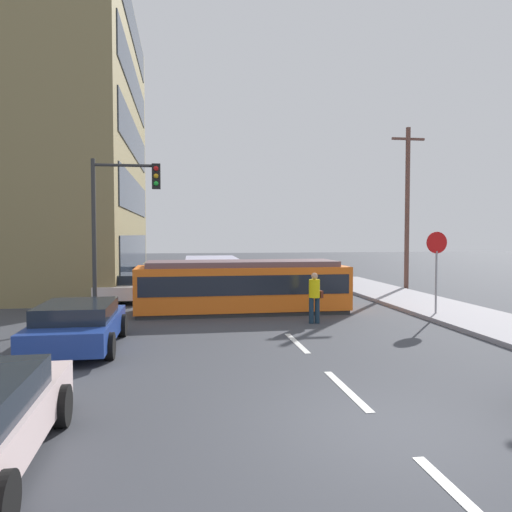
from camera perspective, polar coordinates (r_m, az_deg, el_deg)
The scene contains 15 objects.
ground_plane at distance 17.17m, azimuth 1.68°, elevation -7.27°, with size 120.00×120.00×0.00m, color #3D3F46.
lane_stripe_0 at distance 6.27m, azimuth 23.98°, elevation -25.44°, with size 0.16×2.40×0.01m, color silver.
lane_stripe_1 at distance 9.61m, azimuth 10.55°, elevation -15.18°, with size 0.16×2.40×0.01m, color silver.
lane_stripe_2 at distance 13.33m, azimuth 4.80°, elevation -10.12°, with size 0.16×2.40×0.01m, color silver.
lane_stripe_3 at distance 24.43m, azimuth -1.45°, elevation -4.32°, with size 0.16×2.40×0.01m, color silver.
lane_stripe_4 at distance 30.36m, azimuth -2.87°, elevation -2.98°, with size 0.16×2.40×0.01m, color silver.
streetcar_tram at distance 18.30m, azimuth -1.64°, elevation -3.49°, with size 7.84×2.64×1.94m.
city_bus at distance 23.67m, azimuth -5.21°, elevation -2.06°, with size 2.63×5.83×1.78m.
pedestrian_crossing at distance 16.12m, azimuth 6.89°, elevation -4.53°, with size 0.48×0.36×1.67m.
parked_sedan_mid at distance 13.34m, azimuth -20.12°, elevation -7.54°, with size 2.12×4.38×1.19m.
parked_sedan_far at distance 22.30m, azimuth -15.43°, elevation -3.47°, with size 2.14×4.08×1.19m.
parked_sedan_furthest at distance 28.23m, azimuth -12.72°, elevation -2.20°, with size 1.98×4.10×1.19m.
stop_sign at distance 18.24m, azimuth 20.42°, elevation 0.09°, with size 0.76×0.07×2.88m.
traffic_light_mast at distance 16.94m, azimuth -15.75°, elevation 5.21°, with size 2.26×0.33×5.43m.
utility_pole_mid at distance 27.08m, azimuth 17.32°, elevation 5.68°, with size 1.80×0.24×8.56m.
Camera 1 is at (-3.03, -6.64, 2.92)m, focal length 34.10 mm.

